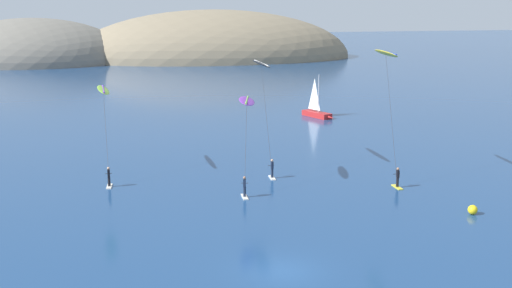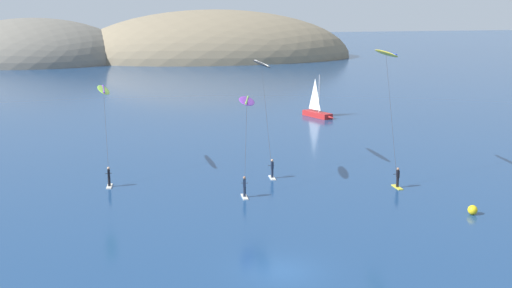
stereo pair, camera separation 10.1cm
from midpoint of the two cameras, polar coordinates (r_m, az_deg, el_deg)
The scene contains 8 objects.
ground_plane at distance 37.05m, azimuth 2.26°, elevation -11.26°, with size 600.00×600.00×0.00m, color navy.
headland_island at distance 179.36m, azimuth -8.90°, elevation 7.44°, with size 112.52×46.91×26.85m.
sailboat_near at distance 86.22m, azimuth 5.52°, elevation 2.80°, with size 2.90×5.89×5.70m.
kitesurfer_lime at distance 58.20m, azimuth -13.43°, elevation 4.05°, with size 1.12×9.15×7.71m.
kitesurfer_purple at distance 52.98m, azimuth -0.89°, elevation 3.13°, with size 2.79×7.44×7.26m.
kitesurfer_yellow at distance 56.22m, azimuth 11.51°, elevation 6.93°, with size 1.80×7.89×11.05m.
kitesurfer_black at distance 58.43m, azimuth 0.49°, elevation 6.42°, with size 1.51×8.68×9.82m.
marker_buoy at distance 48.90m, azimuth 18.65°, elevation -5.56°, with size 0.70×0.70×0.70m, color yellow.
Camera 1 is at (-9.88, -32.49, 14.82)m, focal length 45.00 mm.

